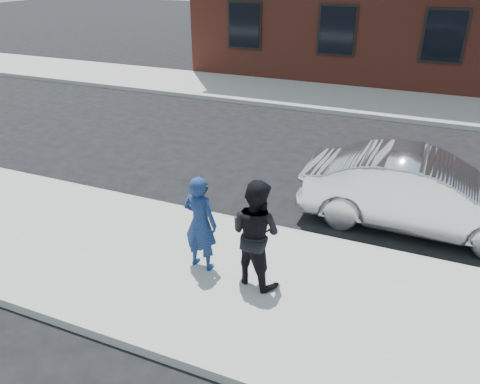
% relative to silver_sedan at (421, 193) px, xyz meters
% --- Properties ---
extents(ground, '(100.00, 100.00, 0.00)m').
position_rel_silver_sedan_xyz_m(ground, '(-0.24, -2.85, -0.72)').
color(ground, black).
rests_on(ground, ground).
extents(near_sidewalk, '(50.00, 3.50, 0.15)m').
position_rel_silver_sedan_xyz_m(near_sidewalk, '(-0.24, -3.10, -0.65)').
color(near_sidewalk, gray).
rests_on(near_sidewalk, ground).
extents(near_curb, '(50.00, 0.10, 0.15)m').
position_rel_silver_sedan_xyz_m(near_curb, '(-0.24, -1.30, -0.65)').
color(near_curb, '#999691').
rests_on(near_curb, ground).
extents(far_sidewalk, '(50.00, 3.50, 0.15)m').
position_rel_silver_sedan_xyz_m(far_sidewalk, '(-0.24, 8.40, -0.65)').
color(far_sidewalk, gray).
rests_on(far_sidewalk, ground).
extents(far_curb, '(50.00, 0.10, 0.15)m').
position_rel_silver_sedan_xyz_m(far_curb, '(-0.24, 6.60, -0.65)').
color(far_curb, '#999691').
rests_on(far_curb, ground).
extents(silver_sedan, '(4.39, 1.56, 1.44)m').
position_rel_silver_sedan_xyz_m(silver_sedan, '(0.00, 0.00, 0.00)').
color(silver_sedan, silver).
rests_on(silver_sedan, ground).
extents(man_hoodie, '(0.62, 0.52, 1.59)m').
position_rel_silver_sedan_xyz_m(man_hoodie, '(-3.10, -2.93, 0.22)').
color(man_hoodie, navy).
rests_on(man_hoodie, near_sidewalk).
extents(man_peacoat, '(0.98, 0.86, 1.71)m').
position_rel_silver_sedan_xyz_m(man_peacoat, '(-2.17, -2.96, 0.28)').
color(man_peacoat, black).
rests_on(man_peacoat, near_sidewalk).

